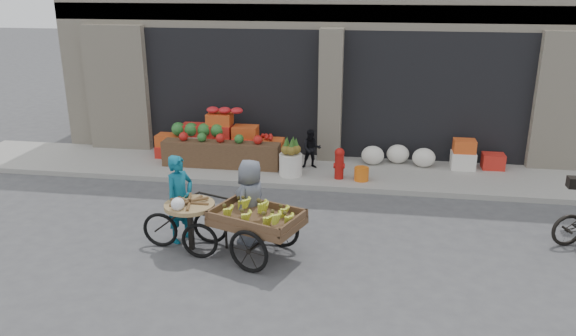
% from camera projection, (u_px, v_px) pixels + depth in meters
% --- Properties ---
extents(ground, '(80.00, 80.00, 0.00)m').
position_uv_depth(ground, '(302.00, 255.00, 9.34)').
color(ground, '#424244').
rests_on(ground, ground).
extents(sidewalk, '(18.00, 2.20, 0.12)m').
position_uv_depth(sidewalk, '(325.00, 172.00, 13.15)').
color(sidewalk, gray).
rests_on(sidewalk, ground).
extents(building, '(14.00, 6.45, 7.00)m').
position_uv_depth(building, '(341.00, 16.00, 15.77)').
color(building, beige).
rests_on(building, ground).
extents(fruit_display, '(3.10, 1.12, 1.24)m').
position_uv_depth(fruit_display, '(225.00, 139.00, 13.59)').
color(fruit_display, red).
rests_on(fruit_display, sidewalk).
extents(pineapple_bin, '(0.52, 0.52, 0.50)m').
position_uv_depth(pineapple_bin, '(291.00, 165.00, 12.70)').
color(pineapple_bin, silver).
rests_on(pineapple_bin, sidewalk).
extents(fire_hydrant, '(0.22, 0.22, 0.71)m').
position_uv_depth(fire_hydrant, '(339.00, 162.00, 12.45)').
color(fire_hydrant, '#A5140F').
rests_on(fire_hydrant, sidewalk).
extents(orange_bucket, '(0.32, 0.32, 0.30)m').
position_uv_depth(orange_bucket, '(361.00, 174.00, 12.40)').
color(orange_bucket, orange).
rests_on(orange_bucket, sidewalk).
extents(right_bay_goods, '(3.35, 0.60, 0.70)m').
position_uv_depth(right_bay_goods, '(439.00, 156.00, 13.22)').
color(right_bay_goods, silver).
rests_on(right_bay_goods, sidewalk).
extents(seated_person, '(0.51, 0.43, 0.93)m').
position_uv_depth(seated_person, '(311.00, 149.00, 13.13)').
color(seated_person, black).
rests_on(seated_person, sidewalk).
extents(banana_cart, '(2.58, 1.70, 1.01)m').
position_uv_depth(banana_cart, '(254.00, 215.00, 9.09)').
color(banana_cart, brown).
rests_on(banana_cart, ground).
extents(vendor_woman, '(0.59, 0.67, 1.55)m').
position_uv_depth(vendor_woman, '(180.00, 199.00, 9.66)').
color(vendor_woman, '#0F5C77').
rests_on(vendor_woman, ground).
extents(tricycle_cart, '(1.43, 0.86, 0.95)m').
position_uv_depth(tricycle_cart, '(190.00, 218.00, 9.38)').
color(tricycle_cart, '#9E7F51').
rests_on(tricycle_cart, ground).
extents(vendor_grey, '(0.70, 0.85, 1.50)m').
position_uv_depth(vendor_grey, '(251.00, 202.00, 9.59)').
color(vendor_grey, slate).
rests_on(vendor_grey, ground).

